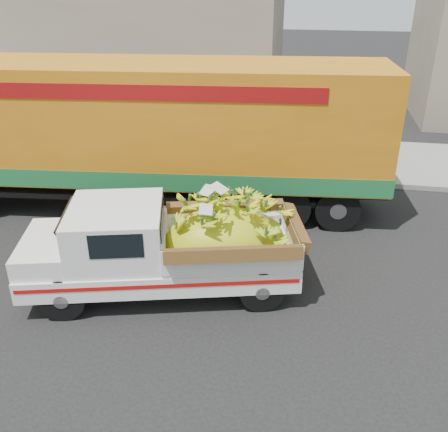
# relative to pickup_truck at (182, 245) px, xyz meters

# --- Properties ---
(ground) EXTENTS (100.00, 100.00, 0.00)m
(ground) POSITION_rel_pickup_truck_xyz_m (-0.31, -0.82, -0.99)
(ground) COLOR black
(ground) RESTS_ON ground
(curb) EXTENTS (60.00, 0.25, 0.15)m
(curb) POSITION_rel_pickup_truck_xyz_m (-0.31, 6.14, -0.91)
(curb) COLOR gray
(curb) RESTS_ON ground
(sidewalk) EXTENTS (60.00, 4.00, 0.14)m
(sidewalk) POSITION_rel_pickup_truck_xyz_m (-0.31, 8.24, -0.92)
(sidewalk) COLOR gray
(sidewalk) RESTS_ON ground
(building_left) EXTENTS (18.00, 6.00, 5.00)m
(building_left) POSITION_rel_pickup_truck_xyz_m (-8.31, 14.14, 1.51)
(building_left) COLOR gray
(building_left) RESTS_ON ground
(pickup_truck) EXTENTS (5.54, 3.12, 1.83)m
(pickup_truck) POSITION_rel_pickup_truck_xyz_m (0.00, 0.00, 0.00)
(pickup_truck) COLOR black
(pickup_truck) RESTS_ON ground
(semi_trailer) EXTENTS (12.04, 3.60, 3.80)m
(semi_trailer) POSITION_rel_pickup_truck_xyz_m (-1.64, 3.69, 1.14)
(semi_trailer) COLOR black
(semi_trailer) RESTS_ON ground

